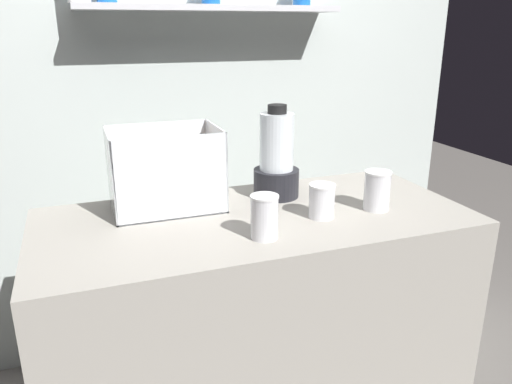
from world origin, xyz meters
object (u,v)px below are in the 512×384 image
at_px(carrot_display_bin, 170,182).
at_px(blender_pitcher, 276,161).
at_px(juice_cup_beet_far_left, 264,219).
at_px(juice_cup_carrot_left, 322,203).
at_px(juice_cup_orange_middle, 377,192).

xyz_separation_m(carrot_display_bin, blender_pitcher, (0.38, -0.02, 0.04)).
height_order(carrot_display_bin, juice_cup_beet_far_left, carrot_display_bin).
relative_size(carrot_display_bin, juice_cup_carrot_left, 3.24).
distance_m(juice_cup_carrot_left, juice_cup_orange_middle, 0.21).
height_order(blender_pitcher, juice_cup_beet_far_left, blender_pitcher).
bearing_deg(juice_cup_beet_far_left, juice_cup_orange_middle, 12.13).
relative_size(blender_pitcher, juice_cup_carrot_left, 2.98).
bearing_deg(carrot_display_bin, blender_pitcher, -3.02).
distance_m(juice_cup_beet_far_left, juice_cup_carrot_left, 0.25).
height_order(blender_pitcher, juice_cup_carrot_left, blender_pitcher).
distance_m(blender_pitcher, juice_cup_carrot_left, 0.26).
distance_m(carrot_display_bin, juice_cup_beet_far_left, 0.41).
xyz_separation_m(juice_cup_beet_far_left, juice_cup_orange_middle, (0.44, 0.09, 0.00)).
bearing_deg(juice_cup_carrot_left, juice_cup_beet_far_left, -158.50).
bearing_deg(juice_cup_orange_middle, carrot_display_bin, 157.78).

